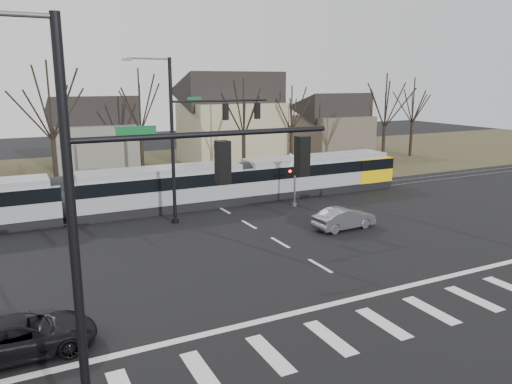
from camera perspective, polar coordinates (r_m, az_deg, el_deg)
name	(u,v)px	position (r m, az deg, el deg)	size (l,w,h in m)	color
ground	(345,280)	(23.31, 10.11, -9.89)	(140.00, 140.00, 0.00)	black
grass_verge	(154,170)	(51.62, -11.53, 2.51)	(140.00, 28.00, 0.01)	#38331E
crosswalk	(408,316)	(20.55, 16.94, -13.45)	(27.00, 2.60, 0.01)	silver
stop_line	(370,295)	(22.02, 12.95, -11.39)	(28.00, 0.35, 0.01)	silver
lane_dashes	(213,204)	(36.71, -4.90, -1.36)	(0.18, 30.00, 0.01)	silver
rail_pair	(214,204)	(36.53, -4.79, -1.39)	(90.00, 1.52, 0.06)	#59595E
tram	(159,187)	(35.11, -11.04, 0.52)	(39.38, 2.92, 2.99)	gray
sedan	(344,218)	(30.84, 10.04, -2.98)	(4.08, 1.64, 1.32)	#45454B
suv	(21,337)	(18.65, -25.23, -14.72)	(4.76, 2.23, 1.32)	black
signal_pole_near_left	(145,219)	(11.88, -12.58, -3.06)	(9.28, 0.44, 10.20)	black
signal_pole_far	(197,132)	(31.66, -6.80, 6.83)	(9.28, 0.44, 10.20)	black
rail_crossing_signal	(295,180)	(35.66, 4.46, 1.33)	(1.08, 0.36, 4.00)	#59595B
tree_row	(192,124)	(45.86, -7.37, 7.71)	(59.20, 7.20, 10.00)	black
house_b	(94,129)	(53.97, -18.01, 6.83)	(8.64, 7.56, 7.65)	slate
house_c	(231,115)	(54.91, -2.86, 8.84)	(10.80, 8.64, 10.10)	tan
house_d	(334,120)	(64.17, 8.88, 8.12)	(8.64, 7.56, 7.65)	brown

